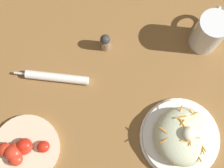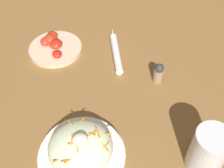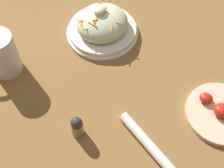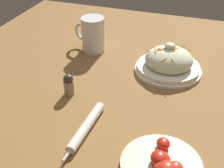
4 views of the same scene
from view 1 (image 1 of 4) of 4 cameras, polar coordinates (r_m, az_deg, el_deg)
name	(u,v)px [view 1 (image 1 of 4)]	position (r m, az deg, el deg)	size (l,w,h in m)	color
ground_plane	(121,107)	(0.91, 1.69, -4.33)	(1.43, 1.43, 0.00)	olive
salad_plate	(182,137)	(0.89, 12.73, -9.45)	(0.23, 0.23, 0.11)	white
beer_mug	(208,33)	(0.96, 17.34, 8.94)	(0.13, 0.09, 0.13)	white
napkin_roll	(56,77)	(0.94, -10.21, 1.21)	(0.03, 0.23, 0.03)	white
tomato_plate	(24,149)	(0.92, -16.00, -11.43)	(0.19, 0.19, 0.05)	beige
salt_shaker	(105,42)	(0.94, -1.24, 7.74)	(0.03, 0.03, 0.07)	gray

